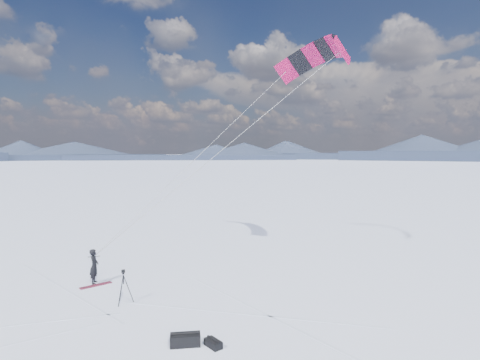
{
  "coord_description": "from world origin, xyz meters",
  "views": [
    {
      "loc": [
        4.31,
        -14.24,
        6.17
      ],
      "look_at": [
        5.29,
        6.63,
        4.7
      ],
      "focal_mm": 30.0,
      "sensor_mm": 36.0,
      "label": 1
    }
  ],
  "objects": [
    {
      "name": "ground",
      "position": [
        0.0,
        0.0,
        0.0
      ],
      "size": [
        1800.0,
        1800.0,
        0.0
      ],
      "primitive_type": "plane",
      "color": "white"
    },
    {
      "name": "horizon_hills",
      "position": [
        0.0,
        0.0,
        3.52
      ],
      "size": [
        704.47,
        706.88,
        8.66
      ],
      "color": "#191D33",
      "rests_on": "ground"
    },
    {
      "name": "snow_tracks",
      "position": [
        -1.44,
        -0.32,
        0.0
      ],
      "size": [
        13.93,
        10.25,
        0.01
      ],
      "color": "silver",
      "rests_on": "ground"
    },
    {
      "name": "snowkiter",
      "position": [
        -1.66,
        4.48,
        0.0
      ],
      "size": [
        0.46,
        0.64,
        1.63
      ],
      "primitive_type": "imported",
      "rotation": [
        0.0,
        0.0,
        1.69
      ],
      "color": "black",
      "rests_on": "ground"
    },
    {
      "name": "snowboard",
      "position": [
        -1.49,
        4.13,
        0.02
      ],
      "size": [
        1.31,
        1.11,
        0.04
      ],
      "primitive_type": "cube",
      "rotation": [
        0.0,
        0.0,
        0.66
      ],
      "color": "maroon",
      "rests_on": "ground"
    },
    {
      "name": "tripod",
      "position": [
        0.32,
        1.92,
        0.9
      ],
      "size": [
        0.68,
        0.71,
        1.39
      ],
      "rotation": [
        0.0,
        0.0,
        0.17
      ],
      "color": "black",
      "rests_on": "ground"
    },
    {
      "name": "gear_bag_a",
      "position": [
        3.14,
        -1.79,
        0.19
      ],
      "size": [
        1.0,
        0.54,
        0.43
      ],
      "rotation": [
        0.0,
        0.0,
        0.09
      ],
      "color": "black",
      "rests_on": "ground"
    },
    {
      "name": "gear_bag_b",
      "position": [
        4.04,
        -1.95,
        0.12
      ],
      "size": [
        0.62,
        0.68,
        0.29
      ],
      "rotation": [
        0.0,
        0.0,
        -0.94
      ],
      "color": "black",
      "rests_on": "ground"
    },
    {
      "name": "power_kite",
      "position": [
        9.78,
        8.6,
        11.57
      ],
      "size": [
        12.95,
        7.17,
        11.28
      ],
      "color": "#AA0C46",
      "rests_on": "ground"
    }
  ]
}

